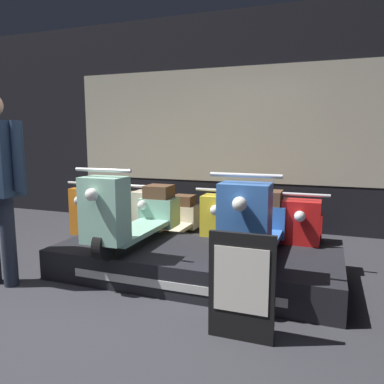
{
  "coord_description": "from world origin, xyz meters",
  "views": [
    {
      "loc": [
        1.58,
        -2.04,
        1.4
      ],
      "look_at": [
        0.15,
        1.87,
        0.77
      ],
      "focal_mm": 35.0,
      "sensor_mm": 36.0,
      "label": 1
    }
  ],
  "objects_px": {
    "scooter_display_right": "(257,223)",
    "scooter_backrow_0": "(111,213)",
    "scooter_display_left": "(134,213)",
    "price_sign_board": "(241,287)",
    "scooter_backrow_1": "(168,218)",
    "scooter_backrow_2": "(231,223)",
    "scooter_backrow_3": "(303,229)"
  },
  "relations": [
    {
      "from": "scooter_display_left",
      "to": "scooter_backrow_2",
      "type": "height_order",
      "value": "scooter_display_left"
    },
    {
      "from": "price_sign_board",
      "to": "scooter_display_right",
      "type": "bearing_deg",
      "value": 94.32
    },
    {
      "from": "scooter_backrow_1",
      "to": "scooter_backrow_2",
      "type": "bearing_deg",
      "value": 0.0
    },
    {
      "from": "price_sign_board",
      "to": "scooter_display_left",
      "type": "bearing_deg",
      "value": 144.98
    },
    {
      "from": "scooter_backrow_0",
      "to": "scooter_backrow_2",
      "type": "distance_m",
      "value": 1.73
    },
    {
      "from": "scooter_backrow_1",
      "to": "scooter_display_right",
      "type": "bearing_deg",
      "value": -39.47
    },
    {
      "from": "scooter_backrow_1",
      "to": "scooter_backrow_3",
      "type": "bearing_deg",
      "value": 0.0
    },
    {
      "from": "scooter_backrow_2",
      "to": "scooter_backrow_3",
      "type": "distance_m",
      "value": 0.87
    },
    {
      "from": "scooter_display_left",
      "to": "price_sign_board",
      "type": "bearing_deg",
      "value": -35.02
    },
    {
      "from": "scooter_display_left",
      "to": "price_sign_board",
      "type": "relative_size",
      "value": 2.02
    },
    {
      "from": "scooter_display_left",
      "to": "price_sign_board",
      "type": "height_order",
      "value": "scooter_display_left"
    },
    {
      "from": "scooter_backrow_3",
      "to": "price_sign_board",
      "type": "xyz_separation_m",
      "value": [
        -0.27,
        -2.07,
        0.07
      ]
    },
    {
      "from": "scooter_display_right",
      "to": "scooter_backrow_0",
      "type": "relative_size",
      "value": 1.0
    },
    {
      "from": "scooter_backrow_1",
      "to": "price_sign_board",
      "type": "height_order",
      "value": "scooter_backrow_1"
    },
    {
      "from": "scooter_display_left",
      "to": "scooter_backrow_0",
      "type": "relative_size",
      "value": 1.0
    },
    {
      "from": "scooter_display_right",
      "to": "price_sign_board",
      "type": "xyz_separation_m",
      "value": [
        0.07,
        -0.93,
        -0.23
      ]
    },
    {
      "from": "scooter_backrow_3",
      "to": "scooter_backrow_2",
      "type": "bearing_deg",
      "value": 180.0
    },
    {
      "from": "scooter_display_left",
      "to": "scooter_backrow_1",
      "type": "distance_m",
      "value": 1.19
    },
    {
      "from": "scooter_backrow_2",
      "to": "price_sign_board",
      "type": "distance_m",
      "value": 2.15
    },
    {
      "from": "scooter_backrow_0",
      "to": "scooter_display_left",
      "type": "bearing_deg",
      "value": -48.74
    },
    {
      "from": "scooter_backrow_2",
      "to": "scooter_display_left",
      "type": "bearing_deg",
      "value": -122.58
    },
    {
      "from": "scooter_backrow_0",
      "to": "scooter_backrow_3",
      "type": "height_order",
      "value": "same"
    },
    {
      "from": "scooter_backrow_1",
      "to": "price_sign_board",
      "type": "distance_m",
      "value": 2.53
    },
    {
      "from": "scooter_display_left",
      "to": "scooter_backrow_1",
      "type": "relative_size",
      "value": 1.0
    },
    {
      "from": "scooter_display_left",
      "to": "scooter_display_right",
      "type": "bearing_deg",
      "value": 0.0
    },
    {
      "from": "scooter_display_left",
      "to": "scooter_display_right",
      "type": "xyz_separation_m",
      "value": [
        1.25,
        0.0,
        0.0
      ]
    },
    {
      "from": "scooter_backrow_0",
      "to": "price_sign_board",
      "type": "bearing_deg",
      "value": -41.67
    },
    {
      "from": "scooter_backrow_0",
      "to": "scooter_backrow_2",
      "type": "bearing_deg",
      "value": 0.0
    },
    {
      "from": "scooter_backrow_1",
      "to": "scooter_backrow_2",
      "type": "distance_m",
      "value": 0.87
    },
    {
      "from": "scooter_backrow_2",
      "to": "scooter_backrow_1",
      "type": "bearing_deg",
      "value": 180.0
    },
    {
      "from": "scooter_backrow_0",
      "to": "scooter_backrow_1",
      "type": "bearing_deg",
      "value": 0.0
    },
    {
      "from": "scooter_backrow_0",
      "to": "price_sign_board",
      "type": "distance_m",
      "value": 3.11
    }
  ]
}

